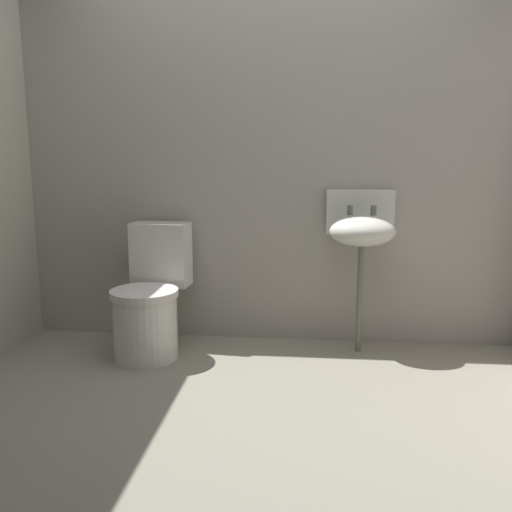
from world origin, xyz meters
The scene contains 4 objects.
ground_plane centered at (0.00, 0.00, -0.04)m, with size 3.54×2.51×0.08m, color gray.
wall_back centered at (0.00, 1.10, 1.09)m, with size 3.54×0.10×2.18m, color #A0998E.
toilet_near_wall centered at (-0.69, 0.70, 0.32)m, with size 0.43×0.62×0.78m.
sink centered at (0.58, 0.89, 0.75)m, with size 0.42×0.35×0.99m.
Camera 1 is at (0.27, -2.45, 1.20)m, focal length 38.70 mm.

